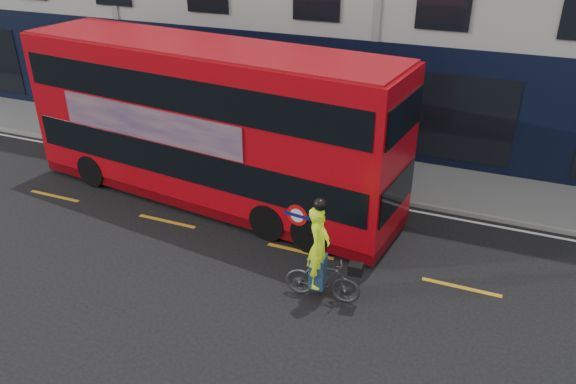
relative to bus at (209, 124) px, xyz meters
The scene contains 7 objects.
ground 5.33m from the bus, 43.22° to the right, with size 120.00×120.00×0.00m, color black.
pavement 5.28m from the bus, 42.86° to the left, with size 60.00×3.00×0.12m, color slate.
kerb 4.51m from the bus, 26.43° to the left, with size 60.00×0.12×0.13m, color gray.
road_edge_line 4.44m from the bus, 22.34° to the left, with size 58.00×0.10×0.01m, color silver.
lane_dashes 4.56m from the bus, 26.96° to the right, with size 58.00×0.12×0.01m, color orange, non-canonical shape.
bus is the anchor object (origin of this frame).
cyclist 5.87m from the bus, 36.33° to the right, with size 1.75×0.73×2.53m.
Camera 1 is at (4.25, -9.75, 7.95)m, focal length 35.00 mm.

